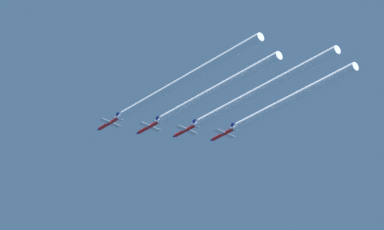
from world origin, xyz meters
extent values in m
cylinder|color=red|center=(-15.76, 14.14, 218.70)|extent=(1.25, 10.81, 1.25)
cone|color=navy|center=(-15.76, 20.45, 218.70)|extent=(1.19, 1.82, 1.19)
ellipsoid|color=#332D14|center=(-15.76, 16.52, 219.23)|extent=(0.69, 2.50, 0.56)
cube|color=silver|center=(-15.76, 13.60, 218.60)|extent=(9.10, 2.16, 0.14)
cube|color=silver|center=(-15.76, 9.24, 218.70)|extent=(3.87, 1.25, 0.14)
cube|color=navy|center=(-15.76, 9.33, 220.29)|extent=(0.11, 1.48, 1.93)
cylinder|color=black|center=(-15.76, 8.45, 218.70)|extent=(0.94, 0.68, 0.94)
cylinder|color=red|center=(-4.86, 4.53, 217.24)|extent=(1.25, 10.81, 1.25)
cone|color=navy|center=(-4.86, 10.84, 217.24)|extent=(1.19, 1.82, 1.19)
ellipsoid|color=#332D14|center=(-4.86, 6.91, 217.77)|extent=(0.69, 2.50, 0.56)
cube|color=silver|center=(-4.86, 3.99, 217.15)|extent=(9.10, 2.16, 0.14)
cube|color=silver|center=(-4.86, -0.37, 217.24)|extent=(3.87, 1.25, 0.14)
cube|color=navy|center=(-4.86, -0.28, 218.83)|extent=(0.11, 1.48, 1.93)
cylinder|color=black|center=(-4.86, -1.16, 217.24)|extent=(0.94, 0.68, 0.94)
cylinder|color=red|center=(5.25, -4.34, 216.00)|extent=(1.25, 10.81, 1.25)
cone|color=navy|center=(5.25, 1.98, 216.00)|extent=(1.19, 1.82, 1.19)
ellipsoid|color=#332D14|center=(5.25, -1.96, 216.53)|extent=(0.69, 2.50, 0.56)
cube|color=silver|center=(5.25, -4.88, 215.91)|extent=(9.10, 2.16, 0.14)
cube|color=silver|center=(5.25, -9.24, 216.00)|extent=(3.87, 1.25, 0.14)
cube|color=navy|center=(5.25, -9.15, 217.59)|extent=(0.11, 1.48, 1.93)
cylinder|color=black|center=(5.25, -10.02, 216.00)|extent=(0.94, 0.68, 0.94)
cylinder|color=red|center=(15.65, -13.62, 214.55)|extent=(1.25, 10.81, 1.25)
cone|color=navy|center=(15.65, -7.31, 214.55)|extent=(1.19, 1.82, 1.19)
ellipsoid|color=#332D14|center=(15.65, -11.24, 215.08)|extent=(0.69, 2.50, 0.56)
cube|color=silver|center=(15.65, -14.16, 214.46)|extent=(9.10, 2.16, 0.14)
cube|color=silver|center=(15.65, -18.52, 214.55)|extent=(3.87, 1.25, 0.14)
cube|color=navy|center=(15.65, -18.43, 216.14)|extent=(0.11, 1.48, 1.93)
cylinder|color=black|center=(15.65, -19.31, 214.55)|extent=(0.94, 0.68, 0.94)
cylinder|color=white|center=(-15.76, -22.06, 218.70)|extent=(1.65, 60.99, 1.65)
cylinder|color=white|center=(-15.76, -29.38, 218.70)|extent=(3.14, 70.14, 3.14)
cylinder|color=white|center=(-4.86, -26.69, 217.24)|extent=(1.65, 51.04, 1.65)
cylinder|color=white|center=(-4.86, -32.82, 217.24)|extent=(3.14, 58.69, 3.14)
cylinder|color=white|center=(5.25, -38.79, 216.00)|extent=(1.65, 57.50, 1.65)
cylinder|color=white|center=(5.25, -45.69, 216.00)|extent=(3.14, 66.13, 3.14)
cylinder|color=white|center=(15.65, -43.61, 214.55)|extent=(1.65, 48.58, 1.65)
cylinder|color=white|center=(15.65, -49.44, 214.55)|extent=(3.14, 55.86, 3.14)
camera|label=1|loc=(-255.77, -295.27, 1.96)|focal=114.01mm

